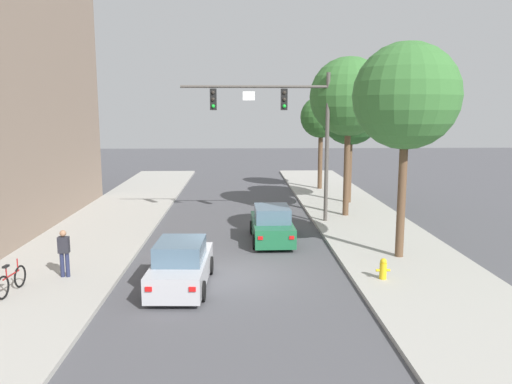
# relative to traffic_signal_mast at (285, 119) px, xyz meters

# --- Properties ---
(ground_plane) EXTENTS (120.00, 120.00, 0.00)m
(ground_plane) POSITION_rel_traffic_signal_mast_xyz_m (-2.47, -8.08, -5.38)
(ground_plane) COLOR #4C4C51
(sidewalk_left) EXTENTS (5.00, 60.00, 0.15)m
(sidewalk_left) POSITION_rel_traffic_signal_mast_xyz_m (-8.97, -8.08, -5.31)
(sidewalk_left) COLOR #A8A59E
(sidewalk_left) RESTS_ON ground
(sidewalk_right) EXTENTS (5.00, 60.00, 0.15)m
(sidewalk_right) POSITION_rel_traffic_signal_mast_xyz_m (4.03, -8.08, -5.31)
(sidewalk_right) COLOR #A8A59E
(sidewalk_right) RESTS_ON ground
(traffic_signal_mast) EXTENTS (7.41, 0.38, 7.50)m
(traffic_signal_mast) POSITION_rel_traffic_signal_mast_xyz_m (0.00, 0.00, 0.00)
(traffic_signal_mast) COLOR #514C47
(traffic_signal_mast) RESTS_ON sidewalk_right
(car_lead_green) EXTENTS (1.90, 4.27, 1.60)m
(car_lead_green) POSITION_rel_traffic_signal_mast_xyz_m (-0.87, -3.43, -4.66)
(car_lead_green) COLOR #1E663D
(car_lead_green) RESTS_ON ground
(car_following_silver) EXTENTS (1.96, 4.30, 1.60)m
(car_following_silver) POSITION_rel_traffic_signal_mast_xyz_m (-4.25, -9.24, -4.66)
(car_following_silver) COLOR #B7B7BC
(car_following_silver) RESTS_ON ground
(pedestrian_sidewalk_left_walker) EXTENTS (0.36, 0.22, 1.64)m
(pedestrian_sidewalk_left_walker) POSITION_rel_traffic_signal_mast_xyz_m (-8.31, -8.52, -4.32)
(pedestrian_sidewalk_left_walker) COLOR #232847
(pedestrian_sidewalk_left_walker) RESTS_ON sidewalk_left
(bicycle_leaning) EXTENTS (0.19, 1.77, 0.98)m
(bicycle_leaning) POSITION_rel_traffic_signal_mast_xyz_m (-9.45, -10.02, -4.84)
(bicycle_leaning) COLOR black
(bicycle_leaning) RESTS_ON sidewalk_left
(fire_hydrant) EXTENTS (0.48, 0.24, 0.72)m
(fire_hydrant) POSITION_rel_traffic_signal_mast_xyz_m (2.53, -9.11, -4.87)
(fire_hydrant) COLOR gold
(fire_hydrant) RESTS_ON sidewalk_right
(street_tree_nearest) EXTENTS (3.99, 3.99, 8.17)m
(street_tree_nearest) POSITION_rel_traffic_signal_mast_xyz_m (3.92, -6.48, 0.92)
(street_tree_nearest) COLOR brown
(street_tree_nearest) RESTS_ON sidewalk_right
(street_tree_second) EXTENTS (4.14, 4.14, 8.43)m
(street_tree_second) POSITION_rel_traffic_signal_mast_xyz_m (3.47, 1.39, 1.10)
(street_tree_second) COLOR brown
(street_tree_second) RESTS_ON sidewalk_right
(street_tree_third) EXTENTS (3.67, 3.67, 7.23)m
(street_tree_third) POSITION_rel_traffic_signal_mast_xyz_m (4.46, 5.24, 0.14)
(street_tree_third) COLOR brown
(street_tree_third) RESTS_ON sidewalk_right
(street_tree_farthest) EXTENTS (2.98, 2.98, 6.67)m
(street_tree_farthest) POSITION_rel_traffic_signal_mast_xyz_m (3.57, 10.82, -0.11)
(street_tree_farthest) COLOR brown
(street_tree_farthest) RESTS_ON sidewalk_right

